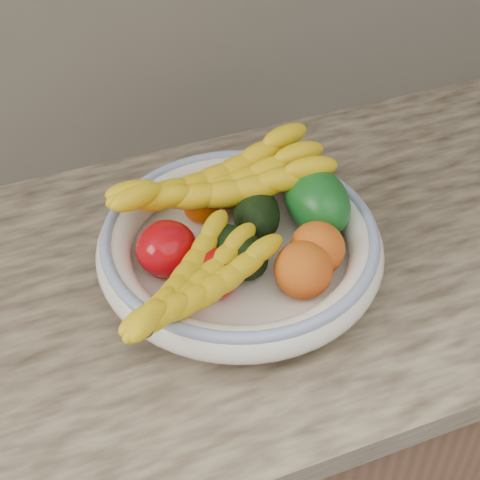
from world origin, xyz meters
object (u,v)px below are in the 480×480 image
banana_bunch_front (195,288)px  fruit_bowl (240,246)px  banana_bunch_back (220,188)px  green_mango (316,200)px

banana_bunch_front → fruit_bowl: bearing=7.6°
fruit_bowl → banana_bunch_front: bearing=-137.8°
banana_bunch_back → banana_bunch_front: (-0.09, -0.16, -0.01)m
banana_bunch_back → banana_bunch_front: bearing=-121.4°
green_mango → banana_bunch_front: size_ratio=0.46×
green_mango → banana_bunch_back: size_ratio=0.37×
fruit_bowl → green_mango: size_ratio=3.13×
green_mango → banana_bunch_front: green_mango is taller
fruit_bowl → banana_bunch_back: 0.09m
banana_bunch_front → green_mango: bearing=-8.9°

